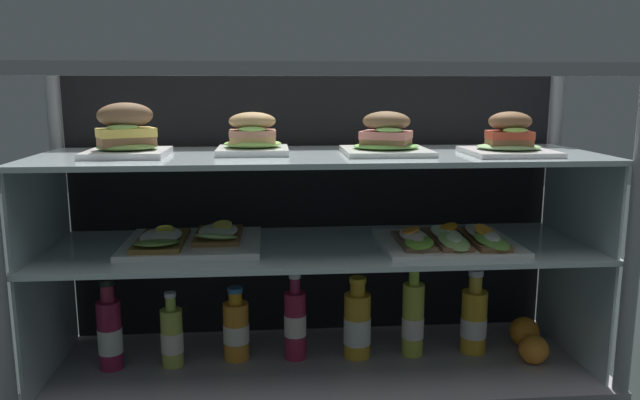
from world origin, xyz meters
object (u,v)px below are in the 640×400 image
(open_sandwich_tray_left_of_center, at_px, (191,240))
(juice_bottle_front_middle, at_px, (474,320))
(juice_bottle_back_left, at_px, (172,337))
(juice_bottle_front_right_end, at_px, (413,319))
(orange_fruit_beside_bottles, at_px, (524,332))
(plated_roll_sandwich_near_right_corner, at_px, (386,139))
(plated_roll_sandwich_left_of_center, at_px, (509,140))
(juice_bottle_tucked_behind, at_px, (110,333))
(open_sandwich_tray_near_right_corner, at_px, (450,240))
(juice_bottle_back_right, at_px, (295,323))
(juice_bottle_near_post, at_px, (357,324))
(plated_roll_sandwich_mid_left, at_px, (253,138))
(orange_fruit_near_left_post, at_px, (534,349))
(plated_roll_sandwich_far_right, at_px, (126,136))
(juice_bottle_front_fourth, at_px, (236,329))

(open_sandwich_tray_left_of_center, distance_m, juice_bottle_front_middle, 0.79)
(juice_bottle_back_left, distance_m, juice_bottle_front_right_end, 0.64)
(juice_bottle_back_left, height_order, orange_fruit_beside_bottles, juice_bottle_back_left)
(plated_roll_sandwich_near_right_corner, bearing_deg, plated_roll_sandwich_left_of_center, -7.23)
(open_sandwich_tray_left_of_center, relative_size, juice_bottle_tucked_behind, 1.42)
(plated_roll_sandwich_near_right_corner, height_order, open_sandwich_tray_near_right_corner, plated_roll_sandwich_near_right_corner)
(juice_bottle_tucked_behind, distance_m, orange_fruit_beside_bottles, 1.13)
(open_sandwich_tray_left_of_center, distance_m, open_sandwich_tray_near_right_corner, 0.66)
(plated_roll_sandwich_near_right_corner, height_order, juice_bottle_back_left, plated_roll_sandwich_near_right_corner)
(juice_bottle_back_right, height_order, juice_bottle_near_post, juice_bottle_back_right)
(juice_bottle_front_right_end, bearing_deg, orange_fruit_beside_bottles, 4.90)
(plated_roll_sandwich_near_right_corner, relative_size, open_sandwich_tray_near_right_corner, 0.61)
(plated_roll_sandwich_mid_left, relative_size, juice_bottle_near_post, 0.79)
(open_sandwich_tray_near_right_corner, bearing_deg, orange_fruit_near_left_post, -2.31)
(juice_bottle_front_right_end, relative_size, orange_fruit_near_left_post, 3.27)
(orange_fruit_near_left_post, bearing_deg, juice_bottle_near_post, 169.87)
(plated_roll_sandwich_far_right, distance_m, orange_fruit_near_left_post, 1.17)
(juice_bottle_back_right, bearing_deg, juice_bottle_front_fourth, 176.72)
(plated_roll_sandwich_left_of_center, height_order, juice_bottle_tucked_behind, plated_roll_sandwich_left_of_center)
(plated_roll_sandwich_far_right, relative_size, open_sandwich_tray_near_right_corner, 0.55)
(juice_bottle_front_fourth, distance_m, orange_fruit_beside_bottles, 0.80)
(juice_bottle_back_right, bearing_deg, orange_fruit_beside_bottles, 2.13)
(plated_roll_sandwich_near_right_corner, relative_size, juice_bottle_front_right_end, 0.83)
(plated_roll_sandwich_near_right_corner, relative_size, juice_bottle_back_right, 0.88)
(juice_bottle_front_fourth, bearing_deg, juice_bottle_tucked_behind, -174.82)
(orange_fruit_beside_bottles, bearing_deg, juice_bottle_near_post, -176.70)
(plated_roll_sandwich_far_right, relative_size, plated_roll_sandwich_mid_left, 1.08)
(plated_roll_sandwich_mid_left, relative_size, plated_roll_sandwich_left_of_center, 0.86)
(plated_roll_sandwich_mid_left, distance_m, orange_fruit_near_left_post, 0.92)
(plated_roll_sandwich_far_right, bearing_deg, open_sandwich_tray_near_right_corner, -2.04)
(juice_bottle_front_fourth, xyz_separation_m, juice_bottle_near_post, (0.32, -0.01, 0.01))
(open_sandwich_tray_left_of_center, distance_m, juice_bottle_back_right, 0.36)
(plated_roll_sandwich_mid_left, distance_m, juice_bottle_front_middle, 0.78)
(plated_roll_sandwich_mid_left, xyz_separation_m, juice_bottle_back_left, (-0.22, 0.00, -0.52))
(plated_roll_sandwich_near_right_corner, height_order, juice_bottle_near_post, plated_roll_sandwich_near_right_corner)
(orange_fruit_near_left_post, bearing_deg, plated_roll_sandwich_left_of_center, -178.21)
(juice_bottle_back_right, distance_m, juice_bottle_near_post, 0.17)
(plated_roll_sandwich_near_right_corner, xyz_separation_m, orange_fruit_near_left_post, (0.40, -0.03, -0.55))
(plated_roll_sandwich_mid_left, distance_m, open_sandwich_tray_near_right_corner, 0.56)
(plated_roll_sandwich_left_of_center, xyz_separation_m, juice_bottle_front_right_end, (-0.21, 0.08, -0.49))
(orange_fruit_beside_bottles, bearing_deg, orange_fruit_near_left_post, -100.58)
(plated_roll_sandwich_far_right, distance_m, juice_bottle_near_post, 0.77)
(juice_bottle_tucked_behind, xyz_separation_m, juice_bottle_back_right, (0.48, 0.02, 0.00))
(juice_bottle_near_post, distance_m, orange_fruit_beside_bottles, 0.48)
(open_sandwich_tray_left_of_center, height_order, orange_fruit_beside_bottles, open_sandwich_tray_left_of_center)
(open_sandwich_tray_near_right_corner, distance_m, orange_fruit_beside_bottles, 0.40)
(plated_roll_sandwich_left_of_center, relative_size, juice_bottle_front_right_end, 0.80)
(open_sandwich_tray_left_of_center, xyz_separation_m, orange_fruit_beside_bottles, (0.91, 0.05, -0.30))
(plated_roll_sandwich_left_of_center, bearing_deg, juice_bottle_near_post, 166.63)
(open_sandwich_tray_near_right_corner, relative_size, juice_bottle_tucked_behind, 1.42)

